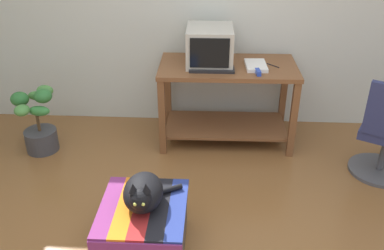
{
  "coord_description": "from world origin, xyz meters",
  "views": [
    {
      "loc": [
        0.14,
        -2.05,
        2.13
      ],
      "look_at": [
        -0.02,
        0.85,
        0.55
      ],
      "focal_mm": 39.19,
      "sensor_mm": 36.0,
      "label": 1
    }
  ],
  "objects_px": {
    "keyboard": "(212,69)",
    "stapler": "(258,72)",
    "book": "(256,66)",
    "potted_plant": "(38,124)",
    "ottoman_with_blanket": "(144,228)",
    "cat": "(143,193)",
    "tv_monitor": "(210,46)",
    "desk": "(227,90)"
  },
  "relations": [
    {
      "from": "cat",
      "to": "potted_plant",
      "type": "bearing_deg",
      "value": 131.27
    },
    {
      "from": "keyboard",
      "to": "potted_plant",
      "type": "xyz_separation_m",
      "value": [
        -1.6,
        -0.16,
        -0.52
      ]
    },
    {
      "from": "stapler",
      "to": "potted_plant",
      "type": "bearing_deg",
      "value": 176.31
    },
    {
      "from": "desk",
      "to": "stapler",
      "type": "distance_m",
      "value": 0.43
    },
    {
      "from": "tv_monitor",
      "to": "potted_plant",
      "type": "relative_size",
      "value": 0.75
    },
    {
      "from": "book",
      "to": "ottoman_with_blanket",
      "type": "bearing_deg",
      "value": -121.28
    },
    {
      "from": "book",
      "to": "potted_plant",
      "type": "relative_size",
      "value": 0.45
    },
    {
      "from": "keyboard",
      "to": "stapler",
      "type": "distance_m",
      "value": 0.41
    },
    {
      "from": "book",
      "to": "keyboard",
      "type": "bearing_deg",
      "value": -167.73
    },
    {
      "from": "tv_monitor",
      "to": "book",
      "type": "height_order",
      "value": "tv_monitor"
    },
    {
      "from": "potted_plant",
      "to": "stapler",
      "type": "height_order",
      "value": "stapler"
    },
    {
      "from": "ottoman_with_blanket",
      "to": "stapler",
      "type": "height_order",
      "value": "stapler"
    },
    {
      "from": "keyboard",
      "to": "book",
      "type": "distance_m",
      "value": 0.41
    },
    {
      "from": "tv_monitor",
      "to": "stapler",
      "type": "distance_m",
      "value": 0.52
    },
    {
      "from": "keyboard",
      "to": "book",
      "type": "height_order",
      "value": "book"
    },
    {
      "from": "desk",
      "to": "tv_monitor",
      "type": "bearing_deg",
      "value": 166.29
    },
    {
      "from": "desk",
      "to": "book",
      "type": "bearing_deg",
      "value": -11.27
    },
    {
      "from": "desk",
      "to": "cat",
      "type": "bearing_deg",
      "value": -111.02
    },
    {
      "from": "tv_monitor",
      "to": "book",
      "type": "bearing_deg",
      "value": -12.28
    },
    {
      "from": "tv_monitor",
      "to": "book",
      "type": "xyz_separation_m",
      "value": [
        0.42,
        -0.09,
        -0.15
      ]
    },
    {
      "from": "ottoman_with_blanket",
      "to": "cat",
      "type": "distance_m",
      "value": 0.29
    },
    {
      "from": "book",
      "to": "stapler",
      "type": "distance_m",
      "value": 0.17
    },
    {
      "from": "tv_monitor",
      "to": "cat",
      "type": "bearing_deg",
      "value": -104.76
    },
    {
      "from": "tv_monitor",
      "to": "potted_plant",
      "type": "bearing_deg",
      "value": -168.24
    },
    {
      "from": "tv_monitor",
      "to": "ottoman_with_blanket",
      "type": "height_order",
      "value": "tv_monitor"
    },
    {
      "from": "keyboard",
      "to": "stapler",
      "type": "relative_size",
      "value": 3.64
    },
    {
      "from": "desk",
      "to": "stapler",
      "type": "xyz_separation_m",
      "value": [
        0.25,
        -0.21,
        0.27
      ]
    },
    {
      "from": "book",
      "to": "ottoman_with_blanket",
      "type": "xyz_separation_m",
      "value": [
        -0.82,
        -1.49,
        -0.61
      ]
    },
    {
      "from": "ottoman_with_blanket",
      "to": "cat",
      "type": "bearing_deg",
      "value": 55.21
    },
    {
      "from": "book",
      "to": "cat",
      "type": "xyz_separation_m",
      "value": [
        -0.81,
        -1.48,
        -0.33
      ]
    },
    {
      "from": "stapler",
      "to": "book",
      "type": "bearing_deg",
      "value": 85.14
    },
    {
      "from": "tv_monitor",
      "to": "potted_plant",
      "type": "xyz_separation_m",
      "value": [
        -1.57,
        -0.35,
        -0.67
      ]
    },
    {
      "from": "potted_plant",
      "to": "stapler",
      "type": "distance_m",
      "value": 2.07
    },
    {
      "from": "desk",
      "to": "potted_plant",
      "type": "distance_m",
      "value": 1.79
    },
    {
      "from": "potted_plant",
      "to": "tv_monitor",
      "type": "bearing_deg",
      "value": 12.6
    },
    {
      "from": "tv_monitor",
      "to": "keyboard",
      "type": "bearing_deg",
      "value": -83.37
    },
    {
      "from": "keyboard",
      "to": "book",
      "type": "relative_size",
      "value": 1.37
    },
    {
      "from": "stapler",
      "to": "ottoman_with_blanket",
      "type": "bearing_deg",
      "value": -128.37
    },
    {
      "from": "desk",
      "to": "cat",
      "type": "relative_size",
      "value": 3.13
    },
    {
      "from": "keyboard",
      "to": "potted_plant",
      "type": "height_order",
      "value": "keyboard"
    },
    {
      "from": "potted_plant",
      "to": "stapler",
      "type": "bearing_deg",
      "value": 2.78
    },
    {
      "from": "ottoman_with_blanket",
      "to": "potted_plant",
      "type": "bearing_deg",
      "value": 133.92
    }
  ]
}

